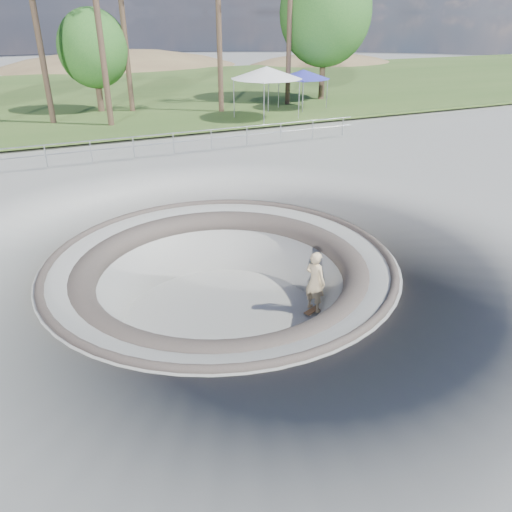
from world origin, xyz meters
name	(u,v)px	position (x,y,z in m)	size (l,w,h in m)	color
ground	(221,260)	(0.00, 0.00, 0.00)	(180.00, 180.00, 0.00)	gray
skate_bowl	(223,313)	(0.00, 0.00, -1.83)	(14.00, 14.00, 4.10)	gray
grass_strip	(80,95)	(0.00, 34.00, 0.22)	(180.00, 36.00, 0.12)	#395723
distant_hills	(98,126)	(3.78, 57.17, -7.02)	(103.20, 45.00, 28.60)	brown
safety_railing	(134,147)	(0.00, 12.00, 0.69)	(25.00, 0.06, 1.03)	#919499
skateboard	(313,310)	(2.68, -0.99, -1.84)	(0.78, 0.48, 0.08)	brown
skater	(315,282)	(2.68, -0.99, -0.83)	(0.72, 0.48, 1.99)	#D2B888
canopy_white	(267,73)	(9.95, 18.00, 3.10)	(6.13, 6.13, 3.22)	#919499
canopy_blue	(303,74)	(14.03, 20.47, 2.60)	(5.02, 5.02, 2.65)	#919499
bushy_tree_mid	(93,49)	(0.42, 25.12, 4.36)	(4.69, 4.27, 6.77)	brown
bushy_tree_right	(326,13)	(17.45, 23.53, 6.54)	(7.11, 6.46, 10.25)	brown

